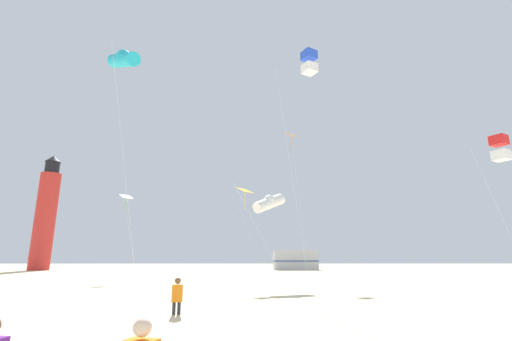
{
  "coord_description": "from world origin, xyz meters",
  "views": [
    {
      "loc": [
        1.78,
        -6.66,
        1.79
      ],
      "look_at": [
        1.94,
        11.21,
        6.15
      ],
      "focal_mm": 25.04,
      "sensor_mm": 36.0,
      "label": 1
    }
  ],
  "objects_px": {
    "kite_tube_cyan": "(124,59)",
    "lighthouse_distant": "(46,215)",
    "kite_diamond_gold": "(246,194)",
    "kite_box_blue": "(309,63)",
    "kite_box_scarlet": "(500,148)",
    "kite_tube_white": "(269,203)",
    "rv_van_silver": "(295,260)",
    "kite_diamond_lime": "(126,199)",
    "kite_flyer_standing": "(177,295)",
    "kite_diamond_orange": "(292,141)"
  },
  "relations": [
    {
      "from": "kite_flyer_standing",
      "to": "kite_diamond_gold",
      "type": "relative_size",
      "value": 0.19
    },
    {
      "from": "kite_diamond_gold",
      "to": "kite_box_blue",
      "type": "xyz_separation_m",
      "value": [
        3.17,
        -7.13,
        5.15
      ]
    },
    {
      "from": "kite_box_scarlet",
      "to": "kite_diamond_gold",
      "type": "bearing_deg",
      "value": 147.1
    },
    {
      "from": "kite_diamond_gold",
      "to": "lighthouse_distant",
      "type": "bearing_deg",
      "value": 135.02
    },
    {
      "from": "kite_box_scarlet",
      "to": "kite_box_blue",
      "type": "bearing_deg",
      "value": 177.87
    },
    {
      "from": "kite_tube_cyan",
      "to": "kite_tube_white",
      "type": "bearing_deg",
      "value": 40.83
    },
    {
      "from": "kite_box_scarlet",
      "to": "kite_diamond_lime",
      "type": "distance_m",
      "value": 26.0
    },
    {
      "from": "kite_tube_cyan",
      "to": "rv_van_silver",
      "type": "distance_m",
      "value": 41.34
    },
    {
      "from": "kite_tube_white",
      "to": "rv_van_silver",
      "type": "xyz_separation_m",
      "value": [
        5.25,
        31.46,
        -3.81
      ]
    },
    {
      "from": "lighthouse_distant",
      "to": "kite_diamond_gold",
      "type": "bearing_deg",
      "value": -44.98
    },
    {
      "from": "kite_diamond_orange",
      "to": "kite_diamond_lime",
      "type": "distance_m",
      "value": 14.65
    },
    {
      "from": "kite_tube_white",
      "to": "kite_diamond_lime",
      "type": "bearing_deg",
      "value": 149.18
    },
    {
      "from": "kite_tube_white",
      "to": "kite_box_blue",
      "type": "relative_size",
      "value": 0.51
    },
    {
      "from": "kite_tube_cyan",
      "to": "kite_box_scarlet",
      "type": "bearing_deg",
      "value": -3.22
    },
    {
      "from": "kite_tube_white",
      "to": "kite_box_blue",
      "type": "height_order",
      "value": "kite_box_blue"
    },
    {
      "from": "kite_diamond_orange",
      "to": "kite_diamond_lime",
      "type": "height_order",
      "value": "kite_diamond_orange"
    },
    {
      "from": "kite_diamond_gold",
      "to": "rv_van_silver",
      "type": "relative_size",
      "value": 0.94
    },
    {
      "from": "kite_tube_cyan",
      "to": "rv_van_silver",
      "type": "bearing_deg",
      "value": 71.37
    },
    {
      "from": "lighthouse_distant",
      "to": "kite_tube_white",
      "type": "bearing_deg",
      "value": -43.48
    },
    {
      "from": "kite_box_scarlet",
      "to": "kite_tube_white",
      "type": "bearing_deg",
      "value": 143.02
    },
    {
      "from": "kite_tube_white",
      "to": "kite_diamond_gold",
      "type": "relative_size",
      "value": 0.95
    },
    {
      "from": "kite_box_scarlet",
      "to": "rv_van_silver",
      "type": "distance_m",
      "value": 39.61
    },
    {
      "from": "kite_flyer_standing",
      "to": "kite_diamond_lime",
      "type": "height_order",
      "value": "kite_diamond_lime"
    },
    {
      "from": "lighthouse_distant",
      "to": "rv_van_silver",
      "type": "relative_size",
      "value": 2.56
    },
    {
      "from": "kite_diamond_lime",
      "to": "rv_van_silver",
      "type": "height_order",
      "value": "kite_diamond_lime"
    },
    {
      "from": "kite_flyer_standing",
      "to": "kite_box_scarlet",
      "type": "bearing_deg",
      "value": -178.53
    },
    {
      "from": "kite_diamond_gold",
      "to": "rv_van_silver",
      "type": "distance_m",
      "value": 32.55
    },
    {
      "from": "kite_tube_cyan",
      "to": "lighthouse_distant",
      "type": "height_order",
      "value": "lighthouse_distant"
    },
    {
      "from": "kite_diamond_lime",
      "to": "kite_tube_white",
      "type": "bearing_deg",
      "value": -30.82
    },
    {
      "from": "kite_tube_white",
      "to": "kite_diamond_lime",
      "type": "distance_m",
      "value": 13.59
    },
    {
      "from": "kite_diamond_gold",
      "to": "kite_box_scarlet",
      "type": "distance_m",
      "value": 13.72
    },
    {
      "from": "kite_tube_white",
      "to": "kite_box_scarlet",
      "type": "height_order",
      "value": "kite_box_scarlet"
    },
    {
      "from": "kite_tube_white",
      "to": "kite_diamond_gold",
      "type": "height_order",
      "value": "kite_diamond_gold"
    },
    {
      "from": "kite_flyer_standing",
      "to": "kite_diamond_lime",
      "type": "relative_size",
      "value": 0.17
    },
    {
      "from": "kite_diamond_gold",
      "to": "kite_diamond_lime",
      "type": "xyz_separation_m",
      "value": [
        -10.1,
        7.01,
        0.72
      ]
    },
    {
      "from": "kite_tube_white",
      "to": "kite_diamond_orange",
      "type": "distance_m",
      "value": 8.4
    },
    {
      "from": "kite_flyer_standing",
      "to": "kite_box_blue",
      "type": "bearing_deg",
      "value": -157.72
    },
    {
      "from": "kite_tube_cyan",
      "to": "lighthouse_distant",
      "type": "bearing_deg",
      "value": 123.25
    },
    {
      "from": "kite_tube_white",
      "to": "kite_box_scarlet",
      "type": "xyz_separation_m",
      "value": [
        9.99,
        -7.52,
        1.33
      ]
    },
    {
      "from": "kite_box_scarlet",
      "to": "lighthouse_distant",
      "type": "xyz_separation_m",
      "value": [
        -41.3,
        37.22,
        1.31
      ]
    },
    {
      "from": "rv_van_silver",
      "to": "lighthouse_distant",
      "type": "bearing_deg",
      "value": 179.17
    },
    {
      "from": "kite_flyer_standing",
      "to": "kite_tube_white",
      "type": "bearing_deg",
      "value": -119.63
    },
    {
      "from": "kite_tube_cyan",
      "to": "rv_van_silver",
      "type": "xyz_separation_m",
      "value": [
        12.81,
        38.0,
        -10.06
      ]
    },
    {
      "from": "lighthouse_distant",
      "to": "kite_flyer_standing",
      "type": "bearing_deg",
      "value": -55.38
    },
    {
      "from": "kite_tube_cyan",
      "to": "lighthouse_distant",
      "type": "xyz_separation_m",
      "value": [
        -23.75,
        36.23,
        -3.62
      ]
    },
    {
      "from": "kite_tube_cyan",
      "to": "kite_diamond_lime",
      "type": "relative_size",
      "value": 1.75
    },
    {
      "from": "kite_tube_cyan",
      "to": "lighthouse_distant",
      "type": "distance_m",
      "value": 43.48
    },
    {
      "from": "kite_box_scarlet",
      "to": "kite_diamond_orange",
      "type": "bearing_deg",
      "value": 120.97
    },
    {
      "from": "kite_tube_cyan",
      "to": "kite_diamond_lime",
      "type": "bearing_deg",
      "value": 106.77
    },
    {
      "from": "kite_tube_cyan",
      "to": "kite_diamond_orange",
      "type": "bearing_deg",
      "value": 50.95
    }
  ]
}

